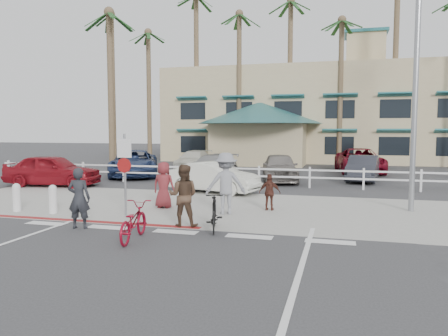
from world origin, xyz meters
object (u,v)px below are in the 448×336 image
(sign_post, at_px, (125,171))
(bike_black, at_px, (214,213))
(bike_red, at_px, (133,222))
(car_white_sedan, at_px, (214,177))
(car_red_compact, at_px, (53,170))

(sign_post, bearing_deg, bike_black, -19.50)
(sign_post, bearing_deg, bike_red, -58.84)
(bike_black, height_order, car_white_sedan, car_white_sedan)
(bike_red, height_order, car_red_compact, car_red_compact)
(bike_black, relative_size, car_white_sedan, 0.41)
(car_white_sedan, bearing_deg, sign_post, -177.47)
(sign_post, distance_m, bike_red, 3.25)
(sign_post, relative_size, bike_red, 1.62)
(sign_post, distance_m, car_white_sedan, 5.90)
(bike_red, distance_m, car_red_compact, 12.06)
(bike_black, distance_m, car_red_compact, 12.37)
(bike_red, bearing_deg, car_red_compact, -52.22)
(car_white_sedan, bearing_deg, car_red_compact, 103.64)
(car_red_compact, bearing_deg, bike_black, -131.83)
(bike_black, bearing_deg, car_white_sedan, -88.48)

